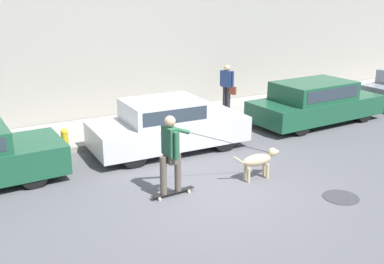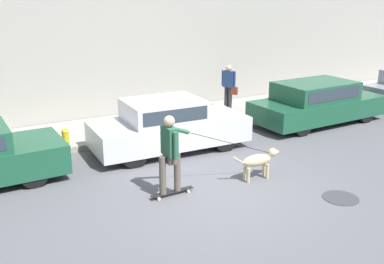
% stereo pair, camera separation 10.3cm
% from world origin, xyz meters
% --- Properties ---
extents(ground_plane, '(36.00, 36.00, 0.00)m').
position_xyz_m(ground_plane, '(0.00, 0.00, 0.00)').
color(ground_plane, '#545459').
extents(back_wall, '(32.00, 0.30, 5.09)m').
position_xyz_m(back_wall, '(0.00, 6.43, 2.55)').
color(back_wall, '#9E998E').
rests_on(back_wall, ground_plane).
extents(sidewalk_curb, '(30.00, 2.50, 0.15)m').
position_xyz_m(sidewalk_curb, '(0.00, 5.01, 0.08)').
color(sidewalk_curb, gray).
rests_on(sidewalk_curb, ground_plane).
extents(parked_car_1, '(4.10, 1.83, 1.37)m').
position_xyz_m(parked_car_1, '(0.41, 2.73, 0.66)').
color(parked_car_1, black).
rests_on(parked_car_1, ground_plane).
extents(parked_car_2, '(4.45, 1.84, 1.33)m').
position_xyz_m(parked_car_2, '(5.63, 2.73, 0.65)').
color(parked_car_2, black).
rests_on(parked_car_2, ground_plane).
extents(dog, '(1.18, 0.30, 0.67)m').
position_xyz_m(dog, '(1.31, 0.05, 0.44)').
color(dog, tan).
rests_on(dog, ground_plane).
extents(skateboarder, '(2.90, 0.57, 1.71)m').
position_xyz_m(skateboarder, '(-0.78, 0.23, 0.98)').
color(skateboarder, beige).
rests_on(skateboarder, ground_plane).
extents(pedestrian_with_bag, '(0.37, 0.56, 1.50)m').
position_xyz_m(pedestrian_with_bag, '(3.90, 5.14, 0.99)').
color(pedestrian_with_bag, '#28282D').
rests_on(pedestrian_with_bag, sidewalk_curb).
extents(manhole_cover, '(0.72, 0.72, 0.01)m').
position_xyz_m(manhole_cover, '(2.18, -1.56, 0.01)').
color(manhole_cover, '#38383D').
rests_on(manhole_cover, ground_plane).
extents(fire_hydrant, '(0.18, 0.18, 0.77)m').
position_xyz_m(fire_hydrant, '(-2.07, 3.51, 0.40)').
color(fire_hydrant, gold).
rests_on(fire_hydrant, ground_plane).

